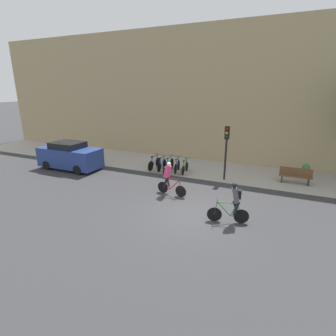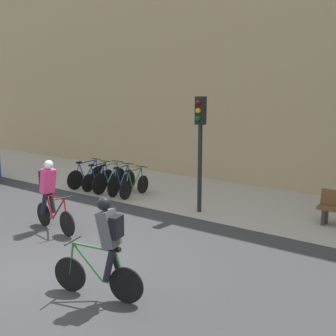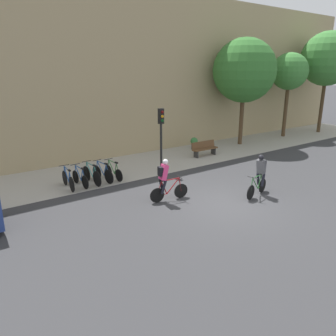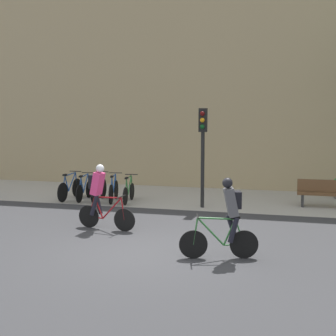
{
  "view_description": "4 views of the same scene",
  "coord_description": "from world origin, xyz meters",
  "px_view_note": "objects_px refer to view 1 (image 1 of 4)",
  "views": [
    {
      "loc": [
        3.33,
        -10.0,
        5.31
      ],
      "look_at": [
        -1.76,
        1.43,
        1.48
      ],
      "focal_mm": 28.0,
      "sensor_mm": 36.0,
      "label": 1
    },
    {
      "loc": [
        6.47,
        -4.7,
        3.45
      ],
      "look_at": [
        0.5,
        3.37,
        1.54
      ],
      "focal_mm": 45.0,
      "sensor_mm": 36.0,
      "label": 2
    },
    {
      "loc": [
        -8.81,
        -8.43,
        5.1
      ],
      "look_at": [
        -1.17,
        2.32,
        1.1
      ],
      "focal_mm": 35.0,
      "sensor_mm": 36.0,
      "label": 3
    },
    {
      "loc": [
        2.96,
        -9.82,
        3.13
      ],
      "look_at": [
        -0.3,
        3.06,
        1.52
      ],
      "focal_mm": 50.0,
      "sensor_mm": 36.0,
      "label": 4
    }
  ],
  "objects_px": {
    "potted_plant": "(306,169)",
    "parked_bike_1": "(162,164)",
    "bench": "(296,175)",
    "parked_bike_2": "(169,165)",
    "parked_bike_3": "(177,166)",
    "parked_bike_4": "(185,167)",
    "parked_bike_0": "(154,163)",
    "parked_car": "(70,156)",
    "cyclist_pink": "(169,177)",
    "cyclist_grey": "(234,201)",
    "traffic_light_pole": "(226,143)"
  },
  "relations": [
    {
      "from": "parked_bike_1",
      "to": "parked_bike_3",
      "type": "relative_size",
      "value": 0.99
    },
    {
      "from": "parked_car",
      "to": "parked_bike_4",
      "type": "bearing_deg",
      "value": 16.79
    },
    {
      "from": "potted_plant",
      "to": "cyclist_grey",
      "type": "bearing_deg",
      "value": -111.11
    },
    {
      "from": "traffic_light_pole",
      "to": "bench",
      "type": "xyz_separation_m",
      "value": [
        3.9,
        1.05,
        -1.78
      ]
    },
    {
      "from": "parked_bike_1",
      "to": "parked_bike_0",
      "type": "bearing_deg",
      "value": 179.96
    },
    {
      "from": "parked_bike_0",
      "to": "parked_bike_1",
      "type": "distance_m",
      "value": 0.56
    },
    {
      "from": "traffic_light_pole",
      "to": "cyclist_grey",
      "type": "bearing_deg",
      "value": -74.17
    },
    {
      "from": "parked_bike_3",
      "to": "parked_car",
      "type": "xyz_separation_m",
      "value": [
        -6.95,
        -2.27,
        0.5
      ]
    },
    {
      "from": "bench",
      "to": "parked_car",
      "type": "distance_m",
      "value": 14.36
    },
    {
      "from": "parked_bike_1",
      "to": "parked_bike_4",
      "type": "height_order",
      "value": "parked_bike_1"
    },
    {
      "from": "potted_plant",
      "to": "bench",
      "type": "bearing_deg",
      "value": -109.89
    },
    {
      "from": "bench",
      "to": "parked_bike_2",
      "type": "bearing_deg",
      "value": -173.93
    },
    {
      "from": "cyclist_pink",
      "to": "parked_bike_3",
      "type": "xyz_separation_m",
      "value": [
        -1.01,
        3.68,
        -0.54
      ]
    },
    {
      "from": "cyclist_grey",
      "to": "parked_bike_4",
      "type": "bearing_deg",
      "value": 127.15
    },
    {
      "from": "cyclist_grey",
      "to": "bench",
      "type": "xyz_separation_m",
      "value": [
        2.44,
        6.2,
        -0.47
      ]
    },
    {
      "from": "cyclist_grey",
      "to": "parked_bike_1",
      "type": "distance_m",
      "value": 7.9
    },
    {
      "from": "parked_bike_1",
      "to": "bench",
      "type": "relative_size",
      "value": 0.91
    },
    {
      "from": "parked_bike_2",
      "to": "parked_bike_1",
      "type": "bearing_deg",
      "value": -179.88
    },
    {
      "from": "parked_bike_0",
      "to": "potted_plant",
      "type": "relative_size",
      "value": 2.22
    },
    {
      "from": "potted_plant",
      "to": "parked_bike_1",
      "type": "bearing_deg",
      "value": -163.89
    },
    {
      "from": "parked_bike_4",
      "to": "parked_bike_3",
      "type": "bearing_deg",
      "value": 179.89
    },
    {
      "from": "parked_bike_3",
      "to": "parked_bike_0",
      "type": "bearing_deg",
      "value": -179.97
    },
    {
      "from": "cyclist_pink",
      "to": "parked_bike_0",
      "type": "height_order",
      "value": "cyclist_pink"
    },
    {
      "from": "parked_bike_0",
      "to": "parked_bike_3",
      "type": "xyz_separation_m",
      "value": [
        1.66,
        0.0,
        -0.0
      ]
    },
    {
      "from": "parked_car",
      "to": "parked_bike_2",
      "type": "bearing_deg",
      "value": 19.51
    },
    {
      "from": "parked_bike_1",
      "to": "potted_plant",
      "type": "bearing_deg",
      "value": 16.11
    },
    {
      "from": "parked_bike_1",
      "to": "cyclist_grey",
      "type": "bearing_deg",
      "value": -43.17
    },
    {
      "from": "cyclist_pink",
      "to": "parked_bike_2",
      "type": "bearing_deg",
      "value": 113.09
    },
    {
      "from": "parked_bike_0",
      "to": "parked_bike_3",
      "type": "relative_size",
      "value": 1.06
    },
    {
      "from": "cyclist_pink",
      "to": "parked_bike_2",
      "type": "distance_m",
      "value": 4.03
    },
    {
      "from": "parked_bike_1",
      "to": "parked_bike_3",
      "type": "distance_m",
      "value": 1.11
    },
    {
      "from": "cyclist_grey",
      "to": "traffic_light_pole",
      "type": "relative_size",
      "value": 0.54
    },
    {
      "from": "traffic_light_pole",
      "to": "parked_bike_4",
      "type": "bearing_deg",
      "value": 174.78
    },
    {
      "from": "cyclist_pink",
      "to": "bench",
      "type": "distance_m",
      "value": 7.55
    },
    {
      "from": "cyclist_grey",
      "to": "potted_plant",
      "type": "distance_m",
      "value": 8.52
    },
    {
      "from": "parked_bike_2",
      "to": "parked_bike_3",
      "type": "distance_m",
      "value": 0.55
    },
    {
      "from": "parked_bike_0",
      "to": "parked_car",
      "type": "relative_size",
      "value": 0.4
    },
    {
      "from": "parked_bike_2",
      "to": "parked_bike_4",
      "type": "bearing_deg",
      "value": -0.05
    },
    {
      "from": "cyclist_grey",
      "to": "parked_bike_2",
      "type": "bearing_deg",
      "value": 133.92
    },
    {
      "from": "parked_bike_3",
      "to": "parked_car",
      "type": "bearing_deg",
      "value": -161.95
    },
    {
      "from": "parked_bike_3",
      "to": "potted_plant",
      "type": "height_order",
      "value": "parked_bike_3"
    },
    {
      "from": "parked_bike_1",
      "to": "potted_plant",
      "type": "height_order",
      "value": "parked_bike_1"
    },
    {
      "from": "cyclist_grey",
      "to": "traffic_light_pole",
      "type": "distance_m",
      "value": 5.51
    },
    {
      "from": "bench",
      "to": "potted_plant",
      "type": "xyz_separation_m",
      "value": [
        0.63,
        1.73,
        -0.04
      ]
    },
    {
      "from": "parked_bike_4",
      "to": "cyclist_pink",
      "type": "bearing_deg",
      "value": -82.88
    },
    {
      "from": "parked_bike_4",
      "to": "traffic_light_pole",
      "type": "distance_m",
      "value": 3.23
    },
    {
      "from": "cyclist_pink",
      "to": "potted_plant",
      "type": "xyz_separation_m",
      "value": [
        6.69,
        6.22,
        -0.51
      ]
    },
    {
      "from": "parked_bike_0",
      "to": "bench",
      "type": "relative_size",
      "value": 0.98
    },
    {
      "from": "parked_bike_3",
      "to": "parked_car",
      "type": "height_order",
      "value": "parked_car"
    },
    {
      "from": "parked_bike_3",
      "to": "traffic_light_pole",
      "type": "distance_m",
      "value": 3.69
    }
  ]
}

